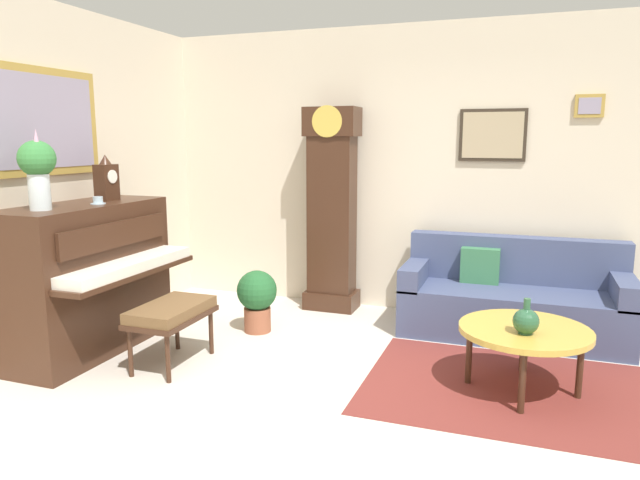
% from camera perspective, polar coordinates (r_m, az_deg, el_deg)
% --- Properties ---
extents(ground_plane, '(6.40, 6.00, 0.10)m').
position_cam_1_polar(ground_plane, '(3.90, 1.67, -17.00)').
color(ground_plane, beige).
extents(wall_left, '(0.13, 4.90, 2.80)m').
position_cam_1_polar(wall_left, '(4.95, -28.30, 5.24)').
color(wall_left, beige).
rests_on(wall_left, ground_plane).
extents(wall_back, '(5.30, 0.13, 2.80)m').
position_cam_1_polar(wall_back, '(5.81, 9.18, 6.75)').
color(wall_back, beige).
rests_on(wall_back, ground_plane).
extents(area_rug, '(2.10, 1.50, 0.01)m').
position_cam_1_polar(area_rug, '(4.34, 19.02, -13.84)').
color(area_rug, maroon).
rests_on(area_rug, ground_plane).
extents(piano, '(0.87, 1.44, 1.21)m').
position_cam_1_polar(piano, '(5.03, -21.97, -3.46)').
color(piano, '#3D2316').
rests_on(piano, ground_plane).
extents(piano_bench, '(0.42, 0.70, 0.48)m').
position_cam_1_polar(piano_bench, '(4.56, -14.48, -7.06)').
color(piano_bench, '#3D2316').
rests_on(piano_bench, ground_plane).
extents(grandfather_clock, '(0.52, 0.34, 2.03)m').
position_cam_1_polar(grandfather_clock, '(5.77, 1.18, 2.49)').
color(grandfather_clock, '#3D2316').
rests_on(grandfather_clock, ground_plane).
extents(couch, '(1.90, 0.80, 0.84)m').
position_cam_1_polar(couch, '(5.41, 18.47, -5.59)').
color(couch, '#424C70').
rests_on(couch, ground_plane).
extents(coffee_table, '(0.88, 0.88, 0.45)m').
position_cam_1_polar(coffee_table, '(4.21, 19.58, -8.58)').
color(coffee_table, gold).
rests_on(coffee_table, ground_plane).
extents(mantel_clock, '(0.13, 0.18, 0.38)m').
position_cam_1_polar(mantel_clock, '(5.14, -20.35, 5.59)').
color(mantel_clock, '#3D2316').
rests_on(mantel_clock, piano).
extents(flower_vase, '(0.26, 0.26, 0.58)m').
position_cam_1_polar(flower_vase, '(4.61, -26.15, 6.55)').
color(flower_vase, silver).
rests_on(flower_vase, piano).
extents(teacup, '(0.12, 0.12, 0.06)m').
position_cam_1_polar(teacup, '(4.88, -21.10, 3.61)').
color(teacup, '#ADC6D6').
rests_on(teacup, piano).
extents(green_jug, '(0.17, 0.17, 0.24)m').
position_cam_1_polar(green_jug, '(4.05, 19.69, -7.55)').
color(green_jug, '#234C33').
rests_on(green_jug, coffee_table).
extents(potted_plant, '(0.36, 0.36, 0.56)m').
position_cam_1_polar(potted_plant, '(5.22, -6.25, -5.59)').
color(potted_plant, '#935138').
rests_on(potted_plant, ground_plane).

